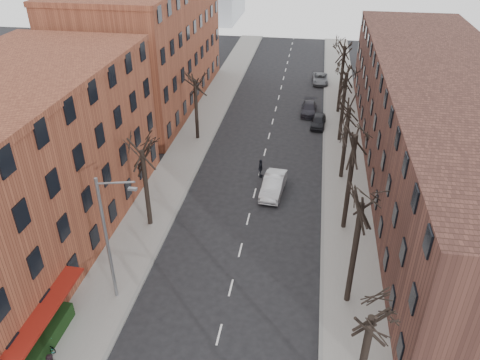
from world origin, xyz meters
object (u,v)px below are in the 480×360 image
at_px(silver_sedan, 273,185).
at_px(bicycle, 43,345).
at_px(parked_car_near, 318,121).
at_px(parked_car_mid, 309,108).

distance_m(silver_sedan, bicycle, 22.17).
bearing_deg(silver_sedan, bicycle, -115.44).
relative_size(parked_car_near, parked_car_mid, 0.85).
xyz_separation_m(silver_sedan, parked_car_near, (3.70, 15.13, -0.15)).
distance_m(parked_car_near, parked_car_mid, 3.87).
distance_m(silver_sedan, parked_car_near, 15.57).
relative_size(parked_car_mid, bicycle, 2.72).
bearing_deg(parked_car_near, silver_sedan, -99.24).
bearing_deg(parked_car_near, parked_car_mid, 112.61).
height_order(silver_sedan, bicycle, silver_sedan).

